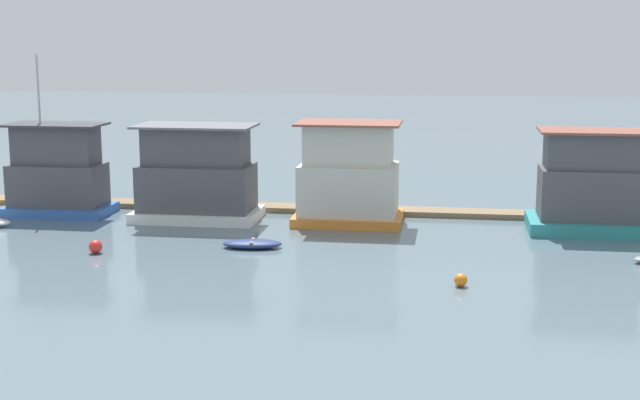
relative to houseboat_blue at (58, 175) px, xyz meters
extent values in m
plane|color=slate|center=(14.88, -0.02, -2.23)|extent=(200.00, 200.00, 0.00)
cube|color=#846B4C|center=(14.88, 2.81, -2.08)|extent=(59.60, 1.66, 0.30)
cube|color=#3866B7|center=(0.00, 0.00, -1.97)|extent=(5.82, 3.22, 0.52)
cube|color=#4C4C51|center=(0.00, 0.00, -0.56)|extent=(5.09, 2.49, 2.31)
cube|color=#4C4C51|center=(0.00, 0.00, 1.66)|extent=(4.51, 1.91, 2.12)
cube|color=#38383D|center=(0.00, 0.00, 2.78)|extent=(5.39, 2.79, 0.12)
cylinder|color=#B2B2B7|center=(-0.84, 0.00, 4.73)|extent=(0.12, 0.12, 3.77)
cube|color=white|center=(8.05, -0.24, -1.96)|extent=(6.70, 3.85, 0.54)
cube|color=#4C4C51|center=(8.05, -0.24, -0.46)|extent=(6.02, 3.16, 2.46)
cube|color=#4C4C51|center=(8.05, -0.24, 1.78)|extent=(5.40, 2.55, 2.03)
cube|color=slate|center=(8.05, -0.24, 2.86)|extent=(6.32, 3.46, 0.12)
cube|color=orange|center=(16.25, 0.07, -1.99)|extent=(5.67, 3.91, 0.49)
cube|color=beige|center=(16.25, 0.07, -0.41)|extent=(5.11, 3.35, 2.67)
cube|color=beige|center=(16.25, 0.07, 1.98)|extent=(4.53, 2.77, 2.11)
cube|color=brown|center=(16.25, 0.07, 3.10)|extent=(5.41, 3.65, 0.12)
cube|color=teal|center=(28.69, -0.19, -1.90)|extent=(6.28, 3.96, 0.67)
cube|color=#4C4C51|center=(28.69, -0.19, -0.27)|extent=(5.22, 2.91, 2.58)
cube|color=#4C4C51|center=(28.69, -0.19, 1.93)|extent=(4.81, 2.49, 1.82)
cube|color=brown|center=(28.69, -0.19, 2.90)|extent=(5.52, 3.21, 0.12)
ellipsoid|color=navy|center=(12.43, -6.22, -2.03)|extent=(2.93, 1.59, 0.40)
cube|color=#997F60|center=(12.43, -6.22, -1.89)|extent=(0.28, 1.08, 0.08)
cylinder|color=#846B4C|center=(26.85, 1.74, -1.52)|extent=(0.31, 0.31, 1.43)
cylinder|color=brown|center=(30.35, 1.74, -1.60)|extent=(0.28, 0.28, 1.26)
sphere|color=red|center=(5.53, -8.29, -1.92)|extent=(0.62, 0.62, 0.62)
sphere|color=orange|center=(22.09, -11.34, -1.97)|extent=(0.53, 0.53, 0.53)
camera|label=1|loc=(21.56, -46.09, 7.74)|focal=50.00mm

